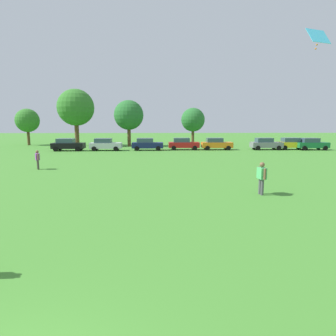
# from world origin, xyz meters

# --- Properties ---
(ground_plane) EXTENTS (160.00, 160.00, 0.00)m
(ground_plane) POSITION_xyz_m (0.00, 30.00, 0.00)
(ground_plane) COLOR #42842D
(adult_bystander) EXTENTS (0.38, 0.83, 1.75)m
(adult_bystander) POSITION_xyz_m (7.79, 12.33, 1.04)
(adult_bystander) COLOR #4C4C51
(adult_bystander) RESTS_ON ground
(bystander_near_trees) EXTENTS (0.50, 0.67, 1.58)m
(bystander_near_trees) POSITION_xyz_m (-7.62, 21.51, 0.94)
(bystander_near_trees) COLOR #3F3833
(bystander_near_trees) RESTS_ON ground
(kite) EXTENTS (1.52, 1.06, 1.18)m
(kite) POSITION_xyz_m (11.45, 14.58, 8.64)
(kite) COLOR #3FBFE5
(parked_car_black_0) EXTENTS (4.30, 2.02, 1.68)m
(parked_car_black_0) POSITION_xyz_m (-10.13, 37.98, 0.86)
(parked_car_black_0) COLOR black
(parked_car_black_0) RESTS_ON ground
(parked_car_silver_1) EXTENTS (4.30, 2.02, 1.68)m
(parked_car_silver_1) POSITION_xyz_m (-5.06, 38.15, 0.86)
(parked_car_silver_1) COLOR silver
(parked_car_silver_1) RESTS_ON ground
(parked_car_navy_2) EXTENTS (4.30, 2.02, 1.68)m
(parked_car_navy_2) POSITION_xyz_m (0.67, 38.48, 0.86)
(parked_car_navy_2) COLOR #141E4C
(parked_car_navy_2) RESTS_ON ground
(parked_car_red_3) EXTENTS (4.30, 2.02, 1.68)m
(parked_car_red_3) POSITION_xyz_m (5.76, 39.06, 0.86)
(parked_car_red_3) COLOR red
(parked_car_red_3) RESTS_ON ground
(parked_car_orange_4) EXTENTS (4.30, 2.02, 1.68)m
(parked_car_orange_4) POSITION_xyz_m (10.45, 38.91, 0.86)
(parked_car_orange_4) COLOR orange
(parked_car_orange_4) RESTS_ON ground
(parked_car_gray_5) EXTENTS (4.30, 2.02, 1.68)m
(parked_car_gray_5) POSITION_xyz_m (17.50, 38.82, 0.86)
(parked_car_gray_5) COLOR slate
(parked_car_gray_5) RESTS_ON ground
(parked_car_yellow_6) EXTENTS (4.30, 2.02, 1.68)m
(parked_car_yellow_6) POSITION_xyz_m (21.39, 39.07, 0.86)
(parked_car_yellow_6) COLOR yellow
(parked_car_yellow_6) RESTS_ON ground
(parked_car_green_7) EXTENTS (4.30, 2.02, 1.68)m
(parked_car_green_7) POSITION_xyz_m (23.83, 38.34, 0.86)
(parked_car_green_7) COLOR #196B38
(parked_car_green_7) RESTS_ON ground
(tree_far_left) EXTENTS (3.96, 3.96, 6.17)m
(tree_far_left) POSITION_xyz_m (-20.01, 48.75, 4.17)
(tree_far_left) COLOR brown
(tree_far_left) RESTS_ON ground
(tree_left) EXTENTS (5.92, 5.92, 9.23)m
(tree_left) POSITION_xyz_m (-11.17, 46.60, 6.23)
(tree_left) COLOR brown
(tree_left) RESTS_ON ground
(tree_right) EXTENTS (4.75, 4.75, 7.41)m
(tree_right) POSITION_xyz_m (-2.53, 45.74, 5.00)
(tree_right) COLOR brown
(tree_right) RESTS_ON ground
(tree_far_right) EXTENTS (4.08, 4.08, 6.36)m
(tree_far_right) POSITION_xyz_m (8.23, 48.96, 4.29)
(tree_far_right) COLOR brown
(tree_far_right) RESTS_ON ground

